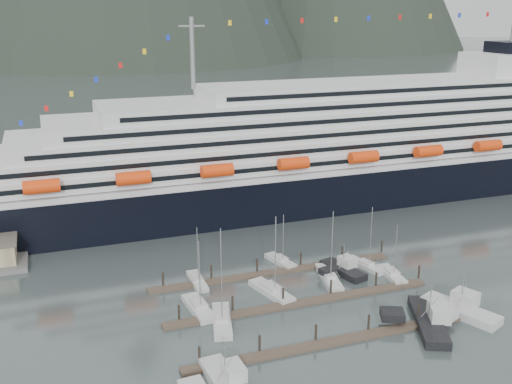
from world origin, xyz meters
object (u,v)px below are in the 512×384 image
sailboat_d (329,278)px  sailboat_f (281,261)px  sailboat_a (199,308)px  trawler_d (460,310)px  sailboat_b (222,321)px  sailboat_c (272,292)px  trawler_e (343,269)px  sailboat_h (392,275)px  cruise_ship (345,152)px  trawler_c (427,320)px  trawler_a (224,382)px  sailboat_g (366,266)px  sailboat_e (197,281)px

sailboat_d → sailboat_f: bearing=40.3°
sailboat_a → trawler_d: size_ratio=0.99×
sailboat_b → sailboat_d: (23.20, 8.55, -0.03)m
sailboat_c → trawler_e: 16.17m
sailboat_b → sailboat_h: bearing=-66.6°
cruise_ship → trawler_e: (-22.75, -43.31, -11.19)m
sailboat_a → sailboat_d: 25.84m
trawler_d → trawler_c: bearing=75.2°
sailboat_b → trawler_d: sailboat_b is taller
sailboat_d → trawler_a: bearing=143.6°
sailboat_h → trawler_e: bearing=66.7°
sailboat_d → sailboat_b: bearing=122.0°
trawler_a → trawler_c: 35.37m
trawler_c → trawler_e: trawler_c is taller
cruise_ship → trawler_c: size_ratio=13.70×
sailboat_c → sailboat_f: sailboat_c is taller
trawler_c → trawler_e: (-3.54, 21.92, -0.11)m
sailboat_h → trawler_d: 16.50m
sailboat_b → sailboat_c: 13.15m
sailboat_b → sailboat_g: size_ratio=1.32×
sailboat_b → sailboat_c: (11.17, 6.94, -0.01)m
sailboat_f → trawler_e: size_ratio=1.02×
sailboat_g → trawler_a: bearing=110.5°
sailboat_d → sailboat_h: 12.00m
trawler_e → sailboat_b: bearing=96.0°
sailboat_b → trawler_a: bearing=178.3°
sailboat_d → trawler_a: 37.22m
trawler_d → sailboat_b: bearing=50.7°
sailboat_b → sailboat_h: sailboat_b is taller
trawler_d → sailboat_c: bearing=32.9°
sailboat_a → sailboat_g: 35.34m
sailboat_d → sailboat_e: 24.28m
sailboat_g → sailboat_h: sailboat_g is taller
cruise_ship → trawler_a: size_ratio=17.02×
sailboat_f → sailboat_g: 16.56m
sailboat_c → sailboat_d: (12.03, 1.61, -0.02)m
cruise_ship → sailboat_c: size_ratio=13.72×
trawler_d → sailboat_f: bearing=10.6°
sailboat_h → trawler_a: 45.21m
sailboat_c → sailboat_g: sailboat_c is taller
cruise_ship → sailboat_h: size_ratio=18.99×
trawler_c → cruise_ship: bearing=7.0°
cruise_ship → sailboat_b: size_ratio=12.25×
sailboat_b → trawler_a: (-4.54, -16.26, 0.41)m
sailboat_b → trawler_a: 16.88m
sailboat_a → sailboat_b: (2.44, -5.35, 0.03)m
sailboat_d → trawler_c: 21.38m
cruise_ship → trawler_e: size_ratio=20.00×
sailboat_c → sailboat_e: 14.13m
sailboat_d → trawler_d: 23.80m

